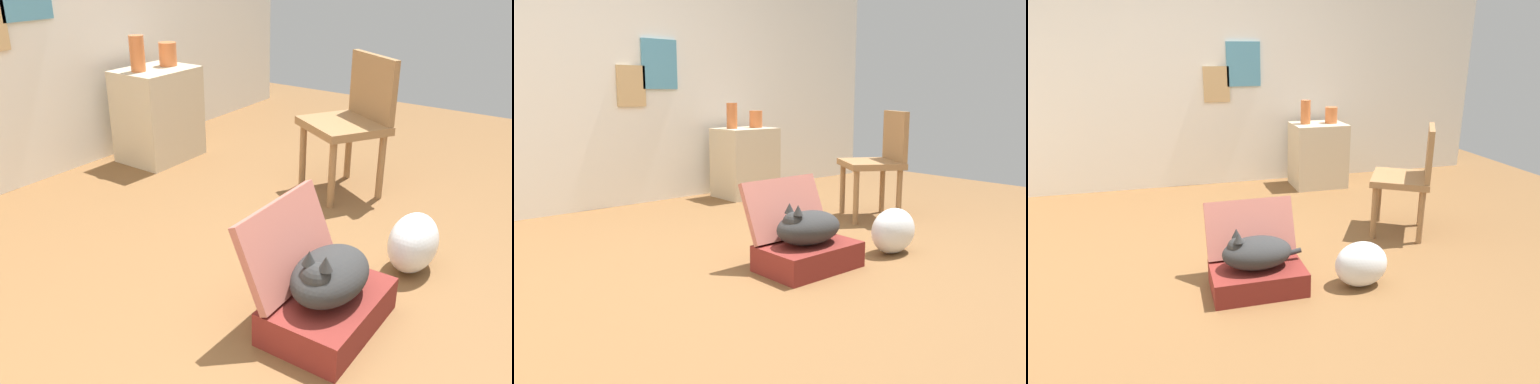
{
  "view_description": "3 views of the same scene",
  "coord_description": "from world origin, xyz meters",
  "views": [
    {
      "loc": [
        -1.59,
        -0.99,
        1.43
      ],
      "look_at": [
        0.13,
        0.22,
        0.5
      ],
      "focal_mm": 38.09,
      "sensor_mm": 36.0,
      "label": 1
    },
    {
      "loc": [
        -1.98,
        -2.28,
        1.0
      ],
      "look_at": [
        0.12,
        0.2,
        0.4
      ],
      "focal_mm": 37.28,
      "sensor_mm": 36.0,
      "label": 2
    },
    {
      "loc": [
        -0.4,
        -2.6,
        1.43
      ],
      "look_at": [
        0.4,
        0.32,
        0.46
      ],
      "focal_mm": 31.55,
      "sensor_mm": 36.0,
      "label": 3
    }
  ],
  "objects": [
    {
      "name": "ground_plane",
      "position": [
        0.0,
        0.0,
        0.0
      ],
      "size": [
        7.68,
        7.68,
        0.0
      ],
      "primitive_type": "plane",
      "color": "brown",
      "rests_on": "ground"
    },
    {
      "name": "chair",
      "position": [
        1.44,
        0.4,
        0.49
      ],
      "size": [
        0.62,
        0.63,
        0.87
      ],
      "rotation": [
        0.0,
        0.0,
        -2.13
      ],
      "color": "olive",
      "rests_on": "ground"
    },
    {
      "name": "suitcase_base",
      "position": [
        0.1,
        -0.17,
        0.08
      ],
      "size": [
        0.57,
        0.37,
        0.15
      ],
      "primitive_type": "cube",
      "color": "maroon",
      "rests_on": "ground"
    },
    {
      "name": "suitcase_lid",
      "position": [
        0.1,
        0.04,
        0.33
      ],
      "size": [
        0.57,
        0.18,
        0.35
      ],
      "primitive_type": "cube",
      "rotation": [
        1.16,
        0.0,
        0.0
      ],
      "color": "#B26356",
      "rests_on": "suitcase_base"
    },
    {
      "name": "side_table",
      "position": [
        1.19,
        1.85,
        0.34
      ],
      "size": [
        0.55,
        0.43,
        0.67
      ],
      "primitive_type": "cube",
      "color": "beige",
      "rests_on": "ground"
    },
    {
      "name": "cat",
      "position": [
        0.09,
        -0.17,
        0.25
      ],
      "size": [
        0.51,
        0.28,
        0.25
      ],
      "color": "#2D2D2D",
      "rests_on": "suitcase_base"
    },
    {
      "name": "wall_back",
      "position": [
        0.0,
        2.26,
        1.3
      ],
      "size": [
        6.4,
        0.15,
        2.6
      ],
      "color": "silver",
      "rests_on": "ground"
    },
    {
      "name": "vase_short",
      "position": [
        1.33,
        1.85,
        0.76
      ],
      "size": [
        0.13,
        0.13,
        0.17
      ],
      "primitive_type": "cylinder",
      "color": "#CC6B38",
      "rests_on": "side_table"
    },
    {
      "name": "plastic_bag_white",
      "position": [
        0.73,
        -0.29,
        0.15
      ],
      "size": [
        0.34,
        0.22,
        0.29
      ],
      "primitive_type": "ellipsoid",
      "color": "silver",
      "rests_on": "ground"
    },
    {
      "name": "vase_tall",
      "position": [
        1.05,
        1.87,
        0.79
      ],
      "size": [
        0.1,
        0.1,
        0.24
      ],
      "primitive_type": "cylinder",
      "color": "#CC6B38",
      "rests_on": "side_table"
    }
  ]
}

